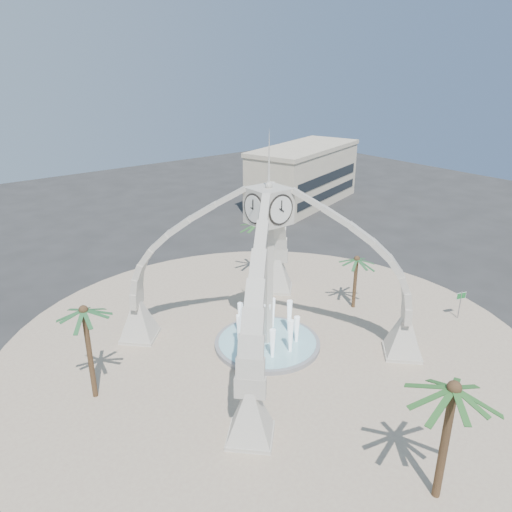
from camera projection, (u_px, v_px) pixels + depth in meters
ground at (267, 346)px, 37.97m from camera, size 140.00×140.00×0.00m
plaza at (267, 345)px, 37.96m from camera, size 40.00×40.00×0.06m
clock_tower at (268, 267)px, 35.59m from camera, size 17.94×17.94×16.30m
fountain at (267, 342)px, 37.86m from camera, size 8.00×8.00×3.62m
building_ne at (304, 175)px, 74.11m from camera, size 21.87×14.17×8.60m
palm_east at (357, 260)px, 42.18m from camera, size 3.83×3.83×5.22m
palm_west at (84, 312)px, 29.99m from camera, size 4.24×4.24×6.97m
palm_north at (259, 223)px, 47.45m from camera, size 4.03×4.03×6.56m
palm_south at (454, 390)px, 22.57m from camera, size 4.99×4.99×7.29m
street_sign at (461, 299)px, 41.28m from camera, size 0.89×0.32×2.55m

